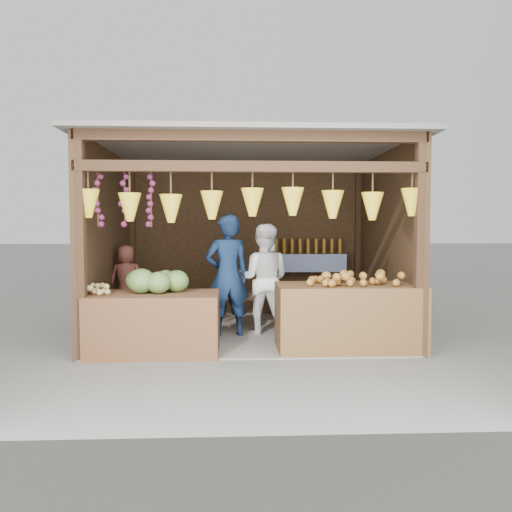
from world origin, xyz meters
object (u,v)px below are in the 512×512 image
Objects in this scene: counter_left at (155,323)px; man_standing at (227,276)px; counter_right at (348,317)px; woman_standing at (264,279)px; vendor_seated at (126,279)px.

man_standing is at bearing 44.62° from counter_left.
woman_standing reaches higher than counter_right.
woman_standing is 1.57× the size of vendor_seated.
woman_standing is (0.51, 0.16, -0.06)m from man_standing.
counter_left is 1.76m from woman_standing.
woman_standing is at bearing 167.52° from vendor_seated.
vendor_seated is (-0.61, 1.28, 0.40)m from counter_left.
counter_right is at bearing 1.15° from counter_left.
counter_right is 3.23m from vendor_seated.
counter_right is (2.36, 0.05, 0.04)m from counter_left.
counter_right is 1.75m from man_standing.
man_standing is 1.53m from vendor_seated.
man_standing reaches higher than counter_right.
counter_left is 2.36m from counter_right.
counter_left is 0.90× the size of man_standing.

